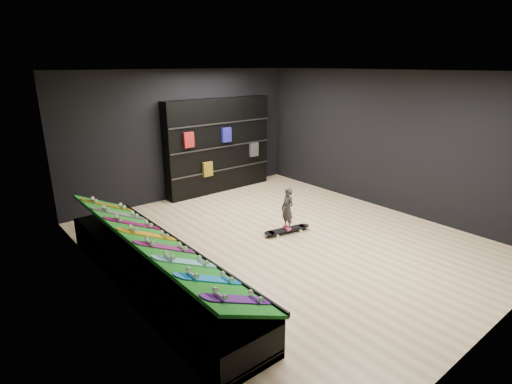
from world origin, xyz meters
TOP-DOWN VIEW (x-y plane):
  - floor at (0.00, 0.00)m, footprint 6.00×7.00m
  - ceiling at (0.00, 0.00)m, footprint 6.00×7.00m
  - wall_back at (0.00, 3.50)m, footprint 6.00×0.02m
  - wall_front at (0.00, -3.50)m, footprint 6.00×0.02m
  - wall_left at (-3.00, 0.00)m, footprint 0.02×7.00m
  - wall_right at (3.00, 0.00)m, footprint 0.02×7.00m
  - display_rack at (-2.55, 0.00)m, footprint 0.90×4.50m
  - turf_ramp at (-2.50, 0.00)m, footprint 0.92×4.50m
  - back_shelving at (0.85, 3.32)m, footprint 2.90×0.34m
  - floor_skateboard at (0.28, 0.21)m, footprint 1.00×0.41m
  - child at (0.28, 0.21)m, footprint 0.14×0.20m
  - display_board_0 at (-2.49, -1.90)m, footprint 0.93×0.22m
  - display_board_1 at (-2.49, -1.36)m, footprint 0.93×0.22m
  - display_board_2 at (-2.49, -0.81)m, footprint 0.93×0.22m
  - display_board_3 at (-2.49, -0.27)m, footprint 0.93×0.22m
  - display_board_4 at (-2.49, 0.27)m, footprint 0.93×0.22m
  - display_board_5 at (-2.49, 0.81)m, footprint 0.93×0.22m
  - display_board_6 at (-2.49, 1.36)m, footprint 0.93×0.22m
  - display_board_7 at (-2.49, 1.90)m, footprint 0.93×0.22m

SIDE VIEW (x-z plane):
  - floor at x=0.00m, z-range -0.01..0.01m
  - floor_skateboard at x=0.28m, z-range -0.01..0.08m
  - display_rack at x=-2.55m, z-range 0.00..0.50m
  - child at x=0.28m, z-range 0.09..0.58m
  - turf_ramp at x=-2.50m, z-range 0.48..0.94m
  - display_board_0 at x=-2.49m, z-range 0.49..0.99m
  - display_board_1 at x=-2.49m, z-range 0.49..0.99m
  - display_board_2 at x=-2.49m, z-range 0.49..0.99m
  - display_board_3 at x=-2.49m, z-range 0.49..0.99m
  - display_board_4 at x=-2.49m, z-range 0.49..0.99m
  - display_board_5 at x=-2.49m, z-range 0.49..0.99m
  - display_board_6 at x=-2.49m, z-range 0.49..0.99m
  - display_board_7 at x=-2.49m, z-range 0.49..0.99m
  - back_shelving at x=0.85m, z-range 0.00..2.32m
  - wall_back at x=0.00m, z-range 0.00..3.00m
  - wall_front at x=0.00m, z-range 0.00..3.00m
  - wall_left at x=-3.00m, z-range 0.00..3.00m
  - wall_right at x=3.00m, z-range 0.00..3.00m
  - ceiling at x=0.00m, z-range 3.00..3.00m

